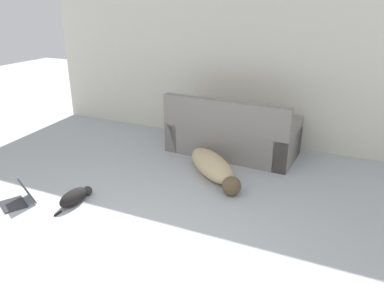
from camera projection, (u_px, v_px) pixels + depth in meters
The scene contains 5 objects.
wall_back at pixel (240, 62), 5.88m from camera, with size 7.00×0.06×2.60m.
couch at pixel (232, 135), 5.67m from camera, with size 1.93×0.98×0.91m.
dog at pixel (213, 167), 4.96m from camera, with size 1.18×1.16×0.29m.
cat at pixel (75, 197), 4.32m from camera, with size 0.19×0.60×0.17m.
laptop_open at pixel (21, 196), 4.34m from camera, with size 0.44×0.45×0.24m.
Camera 1 is at (1.78, -1.55, 2.21)m, focal length 35.00 mm.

